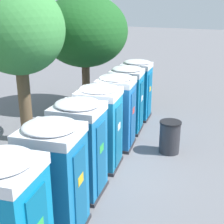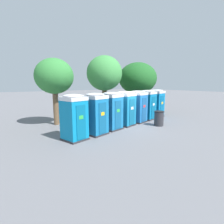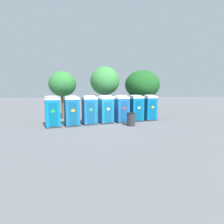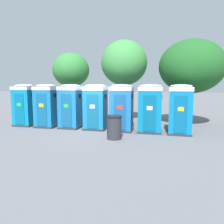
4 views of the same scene
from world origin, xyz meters
TOP-DOWN VIEW (x-y plane):
  - ground_plane at (0.00, 0.00)m, footprint 120.00×120.00m
  - portapotty_0 at (-4.51, -0.73)m, footprint 1.41×1.44m
  - portapotty_1 at (-3.00, -0.49)m, footprint 1.43×1.44m
  - portapotty_2 at (-1.53, -0.11)m, footprint 1.40×1.42m
  - portapotty_3 at (-0.04, 0.19)m, footprint 1.45×1.45m
  - portapotty_4 at (1.46, 0.44)m, footprint 1.45×1.44m
  - portapotty_5 at (2.94, 0.79)m, footprint 1.49×1.46m
  - portapotty_6 at (4.44, 1.07)m, footprint 1.38×1.40m
  - street_tree_0 at (0.30, 3.48)m, footprint 3.09×3.09m
  - street_tree_1 at (-4.10, 3.47)m, footprint 2.78×2.78m
  - street_tree_2 at (4.59, 3.76)m, footprint 3.89×3.89m
  - trash_can at (1.87, -1.36)m, footprint 0.72×0.72m

SIDE VIEW (x-z plane):
  - ground_plane at x=0.00m, z-range 0.00..0.00m
  - trash_can at x=1.87m, z-range 0.00..1.10m
  - portapotty_5 at x=2.94m, z-range 0.01..2.55m
  - portapotty_4 at x=1.46m, z-range 0.01..2.55m
  - portapotty_3 at x=-0.04m, z-range 0.01..2.55m
  - portapotty_2 at x=-1.53m, z-range 0.01..2.55m
  - portapotty_1 at x=-3.00m, z-range 0.01..2.55m
  - portapotty_6 at x=4.44m, z-range 0.01..2.55m
  - portapotty_0 at x=-4.51m, z-range 0.01..2.55m
  - street_tree_1 at x=-4.10m, z-range 1.11..6.01m
  - street_tree_2 at x=4.59m, z-range 0.98..6.18m
  - street_tree_0 at x=0.30m, z-range 1.18..6.65m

